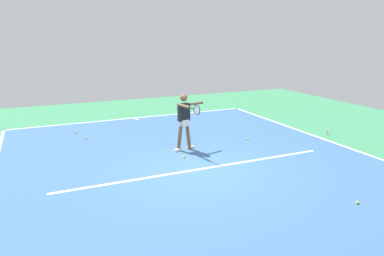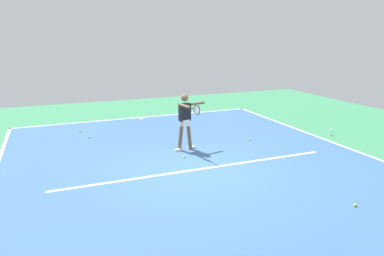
% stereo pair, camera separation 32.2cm
% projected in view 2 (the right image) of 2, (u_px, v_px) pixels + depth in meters
% --- Properties ---
extents(ground_plane, '(21.95, 21.95, 0.00)m').
position_uv_depth(ground_plane, '(200.00, 169.00, 9.30)').
color(ground_plane, '#388456').
extents(court_surface, '(10.01, 13.11, 0.00)m').
position_uv_depth(court_surface, '(200.00, 169.00, 9.30)').
color(court_surface, '#38608E').
rests_on(court_surface, ground_plane).
extents(court_line_baseline_near, '(10.01, 0.10, 0.01)m').
position_uv_depth(court_line_baseline_near, '(140.00, 117.00, 15.13)').
color(court_line_baseline_near, white).
rests_on(court_line_baseline_near, ground_plane).
extents(court_line_sideline_left, '(0.10, 13.11, 0.01)m').
position_uv_depth(court_line_sideline_left, '(346.00, 147.00, 11.10)').
color(court_line_sideline_left, white).
rests_on(court_line_sideline_left, ground_plane).
extents(court_line_service, '(7.51, 0.10, 0.01)m').
position_uv_depth(court_line_service, '(200.00, 169.00, 9.31)').
color(court_line_service, white).
rests_on(court_line_service, ground_plane).
extents(court_line_centre_mark, '(0.10, 0.30, 0.01)m').
position_uv_depth(court_line_centre_mark, '(141.00, 118.00, 14.95)').
color(court_line_centre_mark, white).
rests_on(court_line_centre_mark, ground_plane).
extents(tennis_player, '(1.04, 1.22, 1.72)m').
position_uv_depth(tennis_player, '(186.00, 118.00, 10.61)').
color(tennis_player, brown).
rests_on(tennis_player, ground_plane).
extents(tennis_ball_near_player, '(0.07, 0.07, 0.07)m').
position_uv_depth(tennis_ball_near_player, '(184.00, 157.00, 10.15)').
color(tennis_ball_near_player, '#C6E53D').
rests_on(tennis_ball_near_player, ground_plane).
extents(tennis_ball_far_corner, '(0.07, 0.07, 0.07)m').
position_uv_depth(tennis_ball_far_corner, '(250.00, 140.00, 11.82)').
color(tennis_ball_far_corner, '#C6E53D').
rests_on(tennis_ball_far_corner, ground_plane).
extents(tennis_ball_centre_court, '(0.07, 0.07, 0.07)m').
position_uv_depth(tennis_ball_centre_court, '(80.00, 131.00, 12.87)').
color(tennis_ball_centre_court, yellow).
rests_on(tennis_ball_centre_court, ground_plane).
extents(tennis_ball_near_service_line, '(0.07, 0.07, 0.07)m').
position_uv_depth(tennis_ball_near_service_line, '(355.00, 205.00, 7.27)').
color(tennis_ball_near_service_line, yellow).
rests_on(tennis_ball_near_service_line, ground_plane).
extents(tennis_ball_by_sideline, '(0.07, 0.07, 0.07)m').
position_uv_depth(tennis_ball_by_sideline, '(89.00, 137.00, 12.12)').
color(tennis_ball_by_sideline, '#C6E53D').
rests_on(tennis_ball_by_sideline, ground_plane).
extents(water_bottle, '(0.07, 0.07, 0.22)m').
position_uv_depth(water_bottle, '(331.00, 132.00, 12.41)').
color(water_bottle, white).
rests_on(water_bottle, ground_plane).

